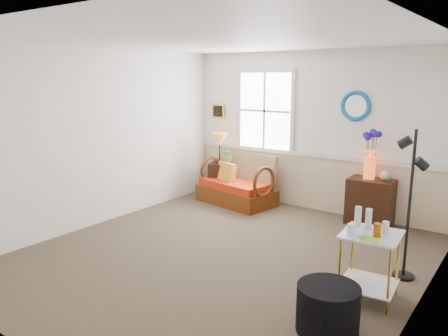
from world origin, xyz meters
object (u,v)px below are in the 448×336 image
Objects in this scene: floor_lamp at (409,206)px; ottoman at (328,309)px; cabinet at (370,202)px; side_table at (369,266)px; lamp_stand at (220,180)px; loveseat at (237,179)px.

floor_lamp reaches higher than ottoman.
cabinet reaches higher than side_table.
cabinet is at bearing 3.22° from lamp_stand.
lamp_stand is at bearing -177.42° from cabinet.
floor_lamp is at bearing -21.40° from lamp_stand.
cabinet is at bearing 16.19° from loveseat.
lamp_stand is at bearing 148.24° from side_table.
loveseat reaches higher than cabinet.
loveseat reaches higher than lamp_stand.
lamp_stand is 4.02m from side_table.
loveseat is 1.93× the size of side_table.
floor_lamp is at bearing -60.88° from cabinet.
cabinet is at bearing 101.55° from ottoman.
lamp_stand is 1.19× the size of ottoman.
side_table is at bearing -24.40° from loveseat.
cabinet is (2.25, 0.26, -0.09)m from loveseat.
loveseat reaches higher than side_table.
ottoman is at bearing -34.47° from loveseat.
loveseat is 3.59m from side_table.
floor_lamp is (0.89, -1.56, 0.48)m from cabinet.
side_table is (2.98, -2.01, -0.09)m from loveseat.
cabinet is at bearing 113.74° from floor_lamp.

